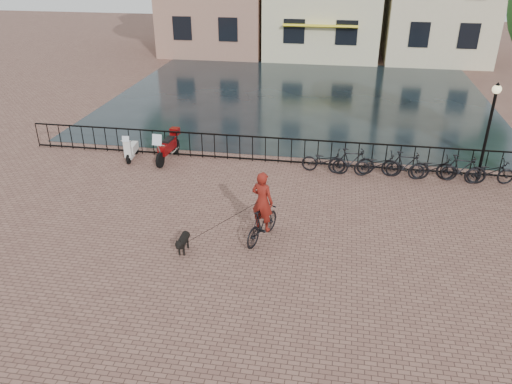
% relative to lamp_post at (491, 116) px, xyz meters
% --- Properties ---
extents(ground, '(100.00, 100.00, 0.00)m').
position_rel_lamp_post_xyz_m(ground, '(-7.20, -7.60, -2.38)').
color(ground, brown).
rests_on(ground, ground).
extents(canal_water, '(20.00, 20.00, 0.00)m').
position_rel_lamp_post_xyz_m(canal_water, '(-7.20, 9.70, -2.38)').
color(canal_water, black).
rests_on(canal_water, ground).
extents(railing, '(20.00, 0.05, 1.02)m').
position_rel_lamp_post_xyz_m(railing, '(-7.20, 0.40, -1.87)').
color(railing, black).
rests_on(railing, ground).
extents(lamp_post, '(0.30, 0.30, 3.45)m').
position_rel_lamp_post_xyz_m(lamp_post, '(0.00, 0.00, 0.00)').
color(lamp_post, black).
rests_on(lamp_post, ground).
extents(cyclist, '(1.08, 1.86, 2.45)m').
position_rel_lamp_post_xyz_m(cyclist, '(-6.92, -5.18, -1.45)').
color(cyclist, black).
rests_on(cyclist, ground).
extents(dog, '(0.30, 0.86, 0.58)m').
position_rel_lamp_post_xyz_m(dog, '(-8.94, -6.16, -2.09)').
color(dog, black).
rests_on(dog, ground).
extents(motorcycle, '(0.62, 1.95, 1.37)m').
position_rel_lamp_post_xyz_m(motorcycle, '(-11.44, -0.07, -1.69)').
color(motorcycle, maroon).
rests_on(motorcycle, ground).
extents(scooter, '(0.48, 1.28, 1.16)m').
position_rel_lamp_post_xyz_m(scooter, '(-12.87, -0.17, -1.80)').
color(scooter, silver).
rests_on(scooter, ground).
extents(parked_bike_0, '(1.77, 0.78, 0.90)m').
position_rel_lamp_post_xyz_m(parked_bike_0, '(-5.40, -0.20, -1.93)').
color(parked_bike_0, black).
rests_on(parked_bike_0, ground).
extents(parked_bike_1, '(1.70, 0.63, 1.00)m').
position_rel_lamp_post_xyz_m(parked_bike_1, '(-4.45, -0.20, -1.88)').
color(parked_bike_1, black).
rests_on(parked_bike_1, ground).
extents(parked_bike_2, '(1.78, 0.80, 0.90)m').
position_rel_lamp_post_xyz_m(parked_bike_2, '(-3.50, -0.20, -1.93)').
color(parked_bike_2, black).
rests_on(parked_bike_2, ground).
extents(parked_bike_3, '(1.69, 0.58, 1.00)m').
position_rel_lamp_post_xyz_m(parked_bike_3, '(-2.55, -0.20, -1.88)').
color(parked_bike_3, black).
rests_on(parked_bike_3, ground).
extents(parked_bike_4, '(1.76, 0.75, 0.90)m').
position_rel_lamp_post_xyz_m(parked_bike_4, '(-1.60, -0.20, -1.93)').
color(parked_bike_4, black).
rests_on(parked_bike_4, ground).
extents(parked_bike_5, '(1.72, 0.72, 1.00)m').
position_rel_lamp_post_xyz_m(parked_bike_5, '(-0.65, -0.20, -1.88)').
color(parked_bike_5, black).
rests_on(parked_bike_5, ground).
extents(parked_bike_6, '(1.78, 0.84, 0.90)m').
position_rel_lamp_post_xyz_m(parked_bike_6, '(0.30, -0.20, -1.93)').
color(parked_bike_6, black).
rests_on(parked_bike_6, ground).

